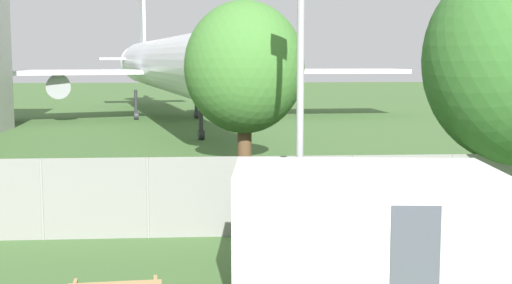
% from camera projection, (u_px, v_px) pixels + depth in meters
% --- Properties ---
extents(perimeter_fence, '(56.07, 0.07, 2.01)m').
position_uv_depth(perimeter_fence, '(148.00, 198.00, 17.42)').
color(perimeter_fence, gray).
rests_on(perimeter_fence, ground).
extents(airplane, '(35.99, 43.82, 11.20)m').
position_uv_depth(airplane, '(168.00, 65.00, 49.62)').
color(airplane, silver).
rests_on(airplane, ground).
extents(portable_cabin, '(5.01, 3.00, 2.40)m').
position_uv_depth(portable_cabin, '(363.00, 230.00, 13.32)').
color(portable_cabin, silver).
rests_on(portable_cabin, ground).
extents(tree_near_hangar, '(3.26, 3.26, 5.95)m').
position_uv_depth(tree_near_hangar, '(244.00, 68.00, 19.21)').
color(tree_near_hangar, brown).
rests_on(tree_near_hangar, ground).
extents(light_mast, '(0.44, 0.44, 6.78)m').
position_uv_depth(light_mast, '(300.00, 67.00, 15.26)').
color(light_mast, '#99999E').
rests_on(light_mast, ground).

